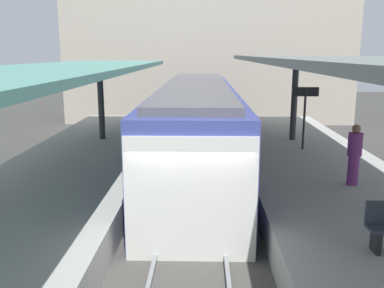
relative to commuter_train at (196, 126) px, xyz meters
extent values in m
plane|color=#383835|center=(0.00, -6.61, -1.73)|extent=(80.00, 80.00, 0.00)
cube|color=#9E9E99|center=(-3.80, -6.61, -1.23)|extent=(4.40, 28.00, 1.00)
cube|color=#9E9E99|center=(3.80, -6.61, -1.23)|extent=(4.40, 28.00, 1.00)
cube|color=#423F3D|center=(0.00, -6.61, -1.63)|extent=(3.20, 28.00, 0.20)
cube|color=slate|center=(-0.72, -6.61, -1.46)|extent=(0.08, 28.00, 0.14)
cube|color=slate|center=(0.72, -6.61, -1.46)|extent=(0.08, 28.00, 0.14)
cube|color=#38428C|center=(0.00, 0.03, -0.08)|extent=(2.70, 14.84, 2.90)
cube|color=silver|center=(0.00, -7.42, -0.23)|extent=(2.65, 0.08, 2.60)
cube|color=black|center=(-1.37, 0.03, 0.27)|extent=(0.04, 13.65, 0.76)
cube|color=black|center=(1.37, 0.03, 0.27)|extent=(0.04, 13.65, 0.76)
cube|color=#515156|center=(0.00, 0.03, 1.47)|extent=(2.16, 14.10, 0.20)
cylinder|color=#333335|center=(-3.80, 1.09, 0.69)|extent=(0.24, 0.24, 2.84)
cube|color=slate|center=(-3.80, -5.21, 2.20)|extent=(4.18, 21.00, 0.16)
cylinder|color=#333335|center=(3.80, 1.09, 0.82)|extent=(0.24, 0.24, 3.10)
cube|color=slate|center=(3.80, -5.21, 2.46)|extent=(4.18, 21.00, 0.16)
cube|color=black|center=(3.23, -8.53, -0.53)|extent=(0.08, 0.32, 0.40)
cylinder|color=#262628|center=(3.81, -0.63, 0.37)|extent=(0.08, 0.08, 2.20)
cube|color=black|center=(3.81, -0.63, 1.32)|extent=(0.90, 0.06, 0.32)
cylinder|color=#7A337A|center=(4.14, -4.73, -0.34)|extent=(0.28, 0.28, 0.78)
cylinder|color=#7A337A|center=(4.14, -4.73, 0.35)|extent=(0.36, 0.36, 0.59)
sphere|color=#936B4C|center=(4.14, -4.73, 0.76)|extent=(0.22, 0.22, 0.22)
cube|color=#A89E8E|center=(0.57, 13.39, 3.77)|extent=(18.00, 6.00, 11.00)
camera|label=1|loc=(0.24, -15.27, 2.64)|focal=39.06mm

